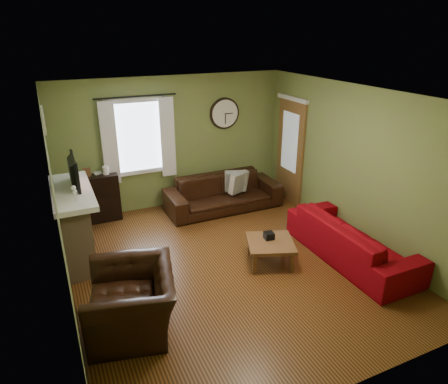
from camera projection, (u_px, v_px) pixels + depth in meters
name	position (u px, v px, depth m)	size (l,w,h in m)	color
floor	(229.00, 264.00, 6.23)	(4.60, 5.20, 0.00)	#532E12
ceiling	(230.00, 95.00, 5.24)	(4.60, 5.20, 0.00)	white
wall_left	(58.00, 216.00, 4.85)	(0.00, 5.20, 2.60)	olive
wall_right	(354.00, 165.00, 6.62)	(0.00, 5.20, 2.60)	olive
wall_back	(174.00, 143.00, 7.92)	(4.60, 0.00, 2.60)	olive
wall_front	(354.00, 285.00, 3.55)	(4.60, 0.00, 2.60)	olive
fireplace	(75.00, 227.00, 6.18)	(0.40, 1.40, 1.10)	tan
firebox	(90.00, 239.00, 6.35)	(0.04, 0.60, 0.55)	black
mantel	(72.00, 192.00, 5.97)	(0.58, 1.60, 0.08)	white
tv	(70.00, 175.00, 6.02)	(0.60, 0.08, 0.35)	black
tv_screen	(75.00, 171.00, 6.03)	(0.02, 0.62, 0.36)	#994C3F
medallion_left	(44.00, 125.00, 5.17)	(0.28, 0.28, 0.03)	white
medallion_mid	(44.00, 120.00, 5.46)	(0.28, 0.28, 0.03)	white
medallion_right	(43.00, 115.00, 5.76)	(0.28, 0.28, 0.03)	white
window_pane	(138.00, 137.00, 7.56)	(1.00, 0.02, 1.30)	silver
curtain_rod	(136.00, 96.00, 7.18)	(0.03, 0.03, 1.50)	black
curtain_left	(110.00, 144.00, 7.28)	(0.28, 0.04, 1.55)	white
curtain_right	(168.00, 138.00, 7.71)	(0.28, 0.04, 1.55)	white
wall_clock	(225.00, 114.00, 8.11)	(0.64, 0.06, 0.64)	white
door	(290.00, 151.00, 8.26)	(0.05, 0.90, 2.10)	brown
bookshelf	(99.00, 198.00, 7.49)	(0.76, 0.32, 0.90)	black
book	(93.00, 171.00, 7.37)	(0.15, 0.21, 0.02)	brown
sofa_brown	(223.00, 193.00, 8.03)	(2.30, 0.90, 0.67)	black
pillow_left	(236.00, 181.00, 8.05)	(0.43, 0.13, 0.43)	gray
pillow_right	(239.00, 182.00, 7.98)	(0.42, 0.13, 0.42)	gray
sofa_red	(351.00, 239.00, 6.27)	(2.30, 0.90, 0.67)	#71020A
armchair	(132.00, 301.00, 4.79)	(1.16, 1.01, 0.75)	black
coffee_table	(270.00, 252.00, 6.21)	(0.70, 0.70, 0.37)	brown
tissue_box	(269.00, 237.00, 6.21)	(0.14, 0.14, 0.11)	black
wine_glass_a	(75.00, 196.00, 5.49)	(0.06, 0.06, 0.18)	white
wine_glass_b	(74.00, 192.00, 5.59)	(0.07, 0.07, 0.20)	white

